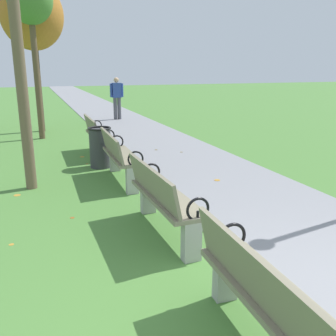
{
  "coord_description": "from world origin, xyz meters",
  "views": [
    {
      "loc": [
        -1.93,
        -2.0,
        2.04
      ],
      "look_at": [
        -0.05,
        3.13,
        0.55
      ],
      "focal_mm": 39.84,
      "sensor_mm": 36.0,
      "label": 1
    }
  ],
  "objects_px": {
    "park_bench_2": "(163,197)",
    "park_bench_3": "(119,156)",
    "tree_2": "(30,3)",
    "park_bench_4": "(98,135)",
    "park_bench_1": "(268,299)",
    "trash_bin": "(100,147)",
    "tree_3": "(32,16)",
    "pedestrian_walking": "(117,96)"
  },
  "relations": [
    {
      "from": "tree_2",
      "to": "trash_bin",
      "type": "distance_m",
      "value": 5.12
    },
    {
      "from": "park_bench_4",
      "to": "tree_3",
      "type": "xyz_separation_m",
      "value": [
        -1.15,
        4.01,
        3.03
      ]
    },
    {
      "from": "trash_bin",
      "to": "tree_2",
      "type": "bearing_deg",
      "value": 105.36
    },
    {
      "from": "trash_bin",
      "to": "park_bench_4",
      "type": "bearing_deg",
      "value": 82.7
    },
    {
      "from": "park_bench_4",
      "to": "tree_3",
      "type": "height_order",
      "value": "tree_3"
    },
    {
      "from": "park_bench_1",
      "to": "park_bench_2",
      "type": "xyz_separation_m",
      "value": [
        -0.0,
        2.22,
        0.0
      ]
    },
    {
      "from": "park_bench_1",
      "to": "park_bench_3",
      "type": "height_order",
      "value": "same"
    },
    {
      "from": "park_bench_2",
      "to": "park_bench_3",
      "type": "distance_m",
      "value": 2.37
    },
    {
      "from": "park_bench_2",
      "to": "tree_3",
      "type": "bearing_deg",
      "value": 97.54
    },
    {
      "from": "tree_2",
      "to": "tree_3",
      "type": "relative_size",
      "value": 0.97
    },
    {
      "from": "park_bench_2",
      "to": "park_bench_3",
      "type": "xyz_separation_m",
      "value": [
        -0.0,
        2.37,
        0.0
      ]
    },
    {
      "from": "park_bench_1",
      "to": "trash_bin",
      "type": "xyz_separation_m",
      "value": [
        -0.15,
        5.72,
        -0.06
      ]
    },
    {
      "from": "park_bench_1",
      "to": "tree_2",
      "type": "xyz_separation_m",
      "value": [
        -1.19,
        9.52,
        3.2
      ]
    },
    {
      "from": "tree_3",
      "to": "trash_bin",
      "type": "height_order",
      "value": "tree_3"
    },
    {
      "from": "park_bench_3",
      "to": "park_bench_4",
      "type": "distance_m",
      "value": 2.28
    },
    {
      "from": "park_bench_4",
      "to": "pedestrian_walking",
      "type": "height_order",
      "value": "pedestrian_walking"
    },
    {
      "from": "park_bench_3",
      "to": "park_bench_4",
      "type": "xyz_separation_m",
      "value": [
        -0.0,
        2.28,
        0.0
      ]
    },
    {
      "from": "tree_2",
      "to": "park_bench_4",
      "type": "bearing_deg",
      "value": -65.79
    },
    {
      "from": "park_bench_3",
      "to": "trash_bin",
      "type": "height_order",
      "value": "park_bench_3"
    },
    {
      "from": "park_bench_2",
      "to": "tree_2",
      "type": "distance_m",
      "value": 8.06
    },
    {
      "from": "tree_2",
      "to": "tree_3",
      "type": "distance_m",
      "value": 1.37
    },
    {
      "from": "park_bench_4",
      "to": "tree_2",
      "type": "height_order",
      "value": "tree_2"
    },
    {
      "from": "park_bench_1",
      "to": "park_bench_4",
      "type": "height_order",
      "value": "same"
    },
    {
      "from": "pedestrian_walking",
      "to": "trash_bin",
      "type": "height_order",
      "value": "pedestrian_walking"
    },
    {
      "from": "park_bench_2",
      "to": "pedestrian_walking",
      "type": "relative_size",
      "value": 0.99
    },
    {
      "from": "park_bench_3",
      "to": "tree_3",
      "type": "height_order",
      "value": "tree_3"
    },
    {
      "from": "tree_2",
      "to": "park_bench_2",
      "type": "bearing_deg",
      "value": -80.74
    },
    {
      "from": "park_bench_4",
      "to": "pedestrian_walking",
      "type": "distance_m",
      "value": 6.12
    },
    {
      "from": "park_bench_1",
      "to": "tree_3",
      "type": "xyz_separation_m",
      "value": [
        -1.15,
        10.88,
        3.03
      ]
    },
    {
      "from": "park_bench_1",
      "to": "park_bench_2",
      "type": "bearing_deg",
      "value": 90.0
    },
    {
      "from": "tree_3",
      "to": "tree_2",
      "type": "bearing_deg",
      "value": -91.87
    },
    {
      "from": "park_bench_2",
      "to": "tree_3",
      "type": "height_order",
      "value": "tree_3"
    },
    {
      "from": "park_bench_3",
      "to": "tree_2",
      "type": "xyz_separation_m",
      "value": [
        -1.19,
        4.93,
        3.2
      ]
    },
    {
      "from": "park_bench_3",
      "to": "pedestrian_walking",
      "type": "xyz_separation_m",
      "value": [
        1.78,
        8.12,
        0.44
      ]
    },
    {
      "from": "park_bench_1",
      "to": "trash_bin",
      "type": "relative_size",
      "value": 1.92
    },
    {
      "from": "tree_2",
      "to": "pedestrian_walking",
      "type": "bearing_deg",
      "value": 47.12
    },
    {
      "from": "tree_2",
      "to": "pedestrian_walking",
      "type": "height_order",
      "value": "tree_2"
    },
    {
      "from": "tree_2",
      "to": "trash_bin",
      "type": "relative_size",
      "value": 5.29
    },
    {
      "from": "park_bench_1",
      "to": "trash_bin",
      "type": "height_order",
      "value": "park_bench_1"
    },
    {
      "from": "park_bench_1",
      "to": "park_bench_3",
      "type": "relative_size",
      "value": 1.0
    },
    {
      "from": "park_bench_2",
      "to": "pedestrian_walking",
      "type": "distance_m",
      "value": 10.65
    },
    {
      "from": "tree_3",
      "to": "pedestrian_walking",
      "type": "height_order",
      "value": "tree_3"
    }
  ]
}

